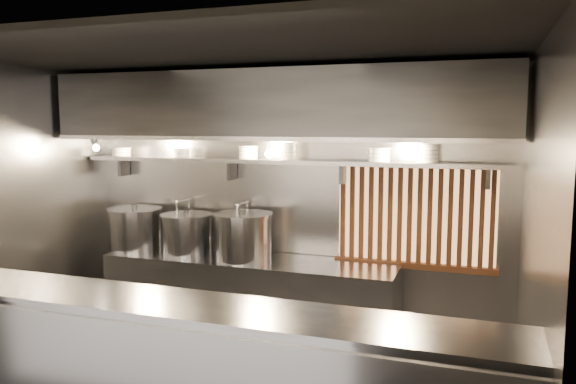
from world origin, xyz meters
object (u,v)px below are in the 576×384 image
Objects in this scene: heat_lamp at (95,142)px; pendant_bulb at (269,154)px; stock_pot_right at (243,236)px; stock_pot_left at (187,234)px; stock_pot_mid at (135,228)px.

heat_lamp is 1.83m from pendant_bulb.
pendant_bulb is at bearing 23.57° from stock_pot_right.
pendant_bulb is 0.87m from stock_pot_right.
heat_lamp reaches higher than stock_pot_left.
pendant_bulb reaches higher than stock_pot_left.
heat_lamp is 1.87× the size of pendant_bulb.
stock_pot_mid is at bearing 177.24° from stock_pot_right.
stock_pot_left is 0.80× the size of stock_pot_right.
pendant_bulb is 1.77m from stock_pot_mid.
heat_lamp is at bearing -169.00° from pendant_bulb.
stock_pot_mid is at bearing -178.42° from pendant_bulb.
stock_pot_mid is (0.24, 0.31, -0.94)m from heat_lamp.
stock_pot_left is (-0.91, -0.06, -0.85)m from pendant_bulb.
pendant_bulb is 1.25m from stock_pot_left.
heat_lamp is at bearing -162.18° from stock_pot_left.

